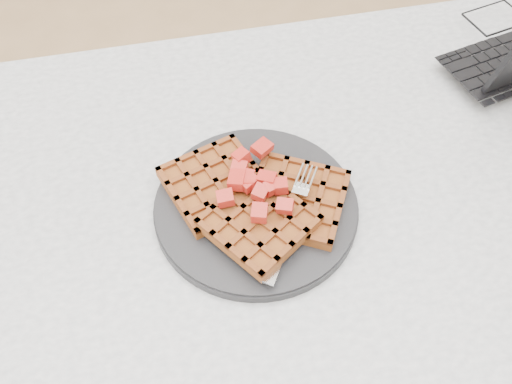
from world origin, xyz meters
The scene contains 5 objects.
table centered at (0.00, 0.00, 0.64)m, with size 1.20×0.80×0.75m.
plate centered at (-0.13, 0.03, 0.76)m, with size 0.26×0.26×0.02m, color black.
waffles centered at (-0.13, 0.03, 0.78)m, with size 0.25×0.23×0.03m.
strawberry_pile centered at (-0.13, 0.03, 0.80)m, with size 0.15×0.15×0.02m, color #960500, non-canonical shape.
fork centered at (-0.09, -0.01, 0.77)m, with size 0.02×0.18×0.02m, color silver, non-canonical shape.
Camera 1 is at (-0.22, -0.38, 1.36)m, focal length 40.00 mm.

